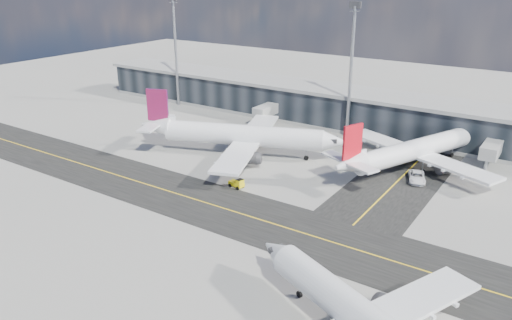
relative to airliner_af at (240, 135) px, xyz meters
The scene contains 8 objects.
ground 28.53m from the airliner_af, 62.91° to the right, with size 300.00×300.00×0.00m, color gray.
taxiway_lanes 22.48m from the airliner_af, 40.65° to the right, with size 180.00×63.00×0.03m.
terminal_concourse 32.47m from the airliner_af, 66.60° to the left, with size 152.00×19.80×8.80m.
floodlight_masts 28.62m from the airliner_af, 60.65° to the left, with size 102.50×0.70×28.90m.
airliner_af is the anchor object (origin of this frame).
airliner_redtail 33.04m from the airliner_af, 20.08° to the left, with size 31.56×36.52×11.30m.
baggage_tug 16.61m from the airliner_af, 56.48° to the right, with size 2.93×1.79×1.72m.
service_van 34.35m from the airliner_af, 10.56° to the left, with size 2.75×5.96×1.66m, color silver.
Camera 1 is at (42.02, -51.54, 34.96)m, focal length 35.00 mm.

